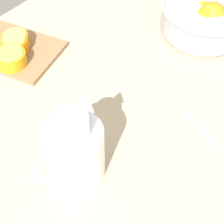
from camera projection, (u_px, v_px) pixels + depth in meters
The scene contains 8 objects.
ground_plane at pixel (111, 126), 80.53cm from camera, with size 112.23×109.60×3.00cm, color tan.
fruit_bowl at pixel (205, 17), 97.41cm from camera, with size 27.61×27.61×10.79cm.
juice_pitcher at pixel (75, 154), 65.84cm from camera, with size 12.10×16.62×19.59cm.
cutting_board at pixel (9, 48), 95.44cm from camera, with size 29.74×19.01×1.30cm, color olive.
orange_half_0 at pixel (15, 45), 92.33cm from camera, with size 7.35×7.35×4.06cm.
orange_half_1 at pixel (11, 58), 89.02cm from camera, with size 8.52×8.52×3.94cm.
orange_half_2 at pixel (16, 40), 93.75cm from camera, with size 7.44×7.44×4.10cm.
spoon at pixel (200, 125), 78.38cm from camera, with size 15.58×7.35×1.00cm.
Camera 1 is at (29.36, -36.46, 64.12)cm, focal length 51.35 mm.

